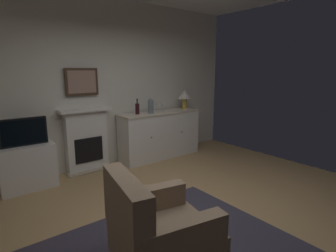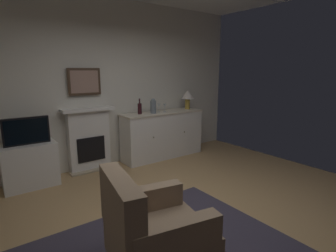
# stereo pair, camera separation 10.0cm
# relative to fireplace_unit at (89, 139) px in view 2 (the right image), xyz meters

# --- Properties ---
(ground_plane) EXTENTS (5.74, 4.80, 0.10)m
(ground_plane) POSITION_rel_fireplace_unit_xyz_m (0.42, -2.24, -0.60)
(ground_plane) COLOR tan
(ground_plane) RESTS_ON ground
(wall_rear) EXTENTS (5.74, 0.06, 2.96)m
(wall_rear) POSITION_rel_fireplace_unit_xyz_m (0.42, 0.13, 0.93)
(wall_rear) COLOR silver
(wall_rear) RESTS_ON ground_plane
(fireplace_unit) EXTENTS (0.87, 0.30, 1.10)m
(fireplace_unit) POSITION_rel_fireplace_unit_xyz_m (0.00, 0.00, 0.00)
(fireplace_unit) COLOR white
(fireplace_unit) RESTS_ON ground_plane
(framed_picture) EXTENTS (0.55, 0.04, 0.45)m
(framed_picture) POSITION_rel_fireplace_unit_xyz_m (0.00, 0.05, 0.99)
(framed_picture) COLOR #473323
(sideboard_cabinet) EXTENTS (1.71, 0.49, 0.92)m
(sideboard_cabinet) POSITION_rel_fireplace_unit_xyz_m (1.44, -0.18, -0.09)
(sideboard_cabinet) COLOR white
(sideboard_cabinet) RESTS_ON ground_plane
(table_lamp) EXTENTS (0.26, 0.26, 0.40)m
(table_lamp) POSITION_rel_fireplace_unit_xyz_m (2.08, -0.18, 0.65)
(table_lamp) COLOR #B79338
(table_lamp) RESTS_ON sideboard_cabinet
(wine_bottle) EXTENTS (0.08, 0.08, 0.29)m
(wine_bottle) POSITION_rel_fireplace_unit_xyz_m (0.94, -0.16, 0.48)
(wine_bottle) COLOR #331419
(wine_bottle) RESTS_ON sideboard_cabinet
(wine_glass_left) EXTENTS (0.07, 0.07, 0.16)m
(wine_glass_left) POSITION_rel_fireplace_unit_xyz_m (1.36, -0.17, 0.50)
(wine_glass_left) COLOR silver
(wine_glass_left) RESTS_ON sideboard_cabinet
(wine_glass_center) EXTENTS (0.07, 0.07, 0.16)m
(wine_glass_center) POSITION_rel_fireplace_unit_xyz_m (1.47, -0.21, 0.50)
(wine_glass_center) COLOR silver
(wine_glass_center) RESTS_ON sideboard_cabinet
(vase_decorative) EXTENTS (0.11, 0.11, 0.28)m
(vase_decorative) POSITION_rel_fireplace_unit_xyz_m (1.19, -0.23, 0.51)
(vase_decorative) COLOR slate
(vase_decorative) RESTS_ON sideboard_cabinet
(tv_cabinet) EXTENTS (0.75, 0.42, 0.66)m
(tv_cabinet) POSITION_rel_fireplace_unit_xyz_m (-0.97, -0.16, -0.22)
(tv_cabinet) COLOR white
(tv_cabinet) RESTS_ON ground_plane
(tv_set) EXTENTS (0.62, 0.07, 0.40)m
(tv_set) POSITION_rel_fireplace_unit_xyz_m (-0.98, -0.19, 0.31)
(tv_set) COLOR black
(tv_set) RESTS_ON tv_cabinet
(armchair) EXTENTS (0.94, 0.90, 0.92)m
(armchair) POSITION_rel_fireplace_unit_xyz_m (-0.45, -2.72, -0.17)
(armchair) COLOR #8C7259
(armchair) RESTS_ON ground_plane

